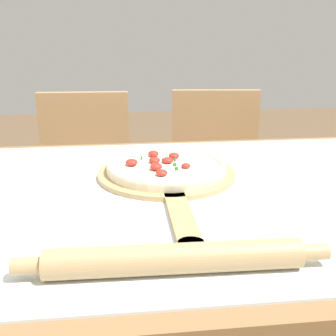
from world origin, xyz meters
TOP-DOWN VIEW (x-y plane):
  - dining_table at (0.00, 0.00)m, footprint 1.36×0.91m
  - towel_cloth at (0.00, 0.00)m, footprint 1.28×0.83m
  - pizza_peel at (-0.02, 0.09)m, footprint 0.35×0.57m
  - pizza at (-0.02, 0.11)m, footprint 0.30×0.30m
  - rolling_pin at (-0.06, -0.33)m, footprint 0.48×0.06m
  - chair_left at (-0.29, 0.81)m, footprint 0.42×0.42m
  - chair_right at (0.28, 0.81)m, footprint 0.44×0.44m

SIDE VIEW (x-z plane):
  - chair_left at x=-0.29m, z-range 0.07..0.95m
  - chair_right at x=0.28m, z-range 0.07..0.95m
  - dining_table at x=0.00m, z-range 0.28..1.05m
  - towel_cloth at x=0.00m, z-range 0.77..0.78m
  - pizza_peel at x=-0.02m, z-range 0.78..0.79m
  - rolling_pin at x=-0.06m, z-range 0.78..0.83m
  - pizza at x=-0.02m, z-range 0.79..0.82m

